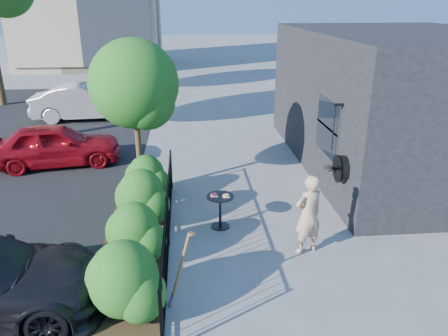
{
  "coord_description": "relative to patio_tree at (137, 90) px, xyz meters",
  "views": [
    {
      "loc": [
        -1.05,
        -8.02,
        4.8
      ],
      "look_at": [
        -0.22,
        1.29,
        1.2
      ],
      "focal_mm": 35.0,
      "sensor_mm": 36.0,
      "label": 1
    }
  ],
  "objects": [
    {
      "name": "patio_tree",
      "position": [
        0.0,
        0.0,
        0.0
      ],
      "size": [
        2.2,
        2.2,
        3.94
      ],
      "color": "#3F2B19",
      "rests_on": "ground"
    },
    {
      "name": "shop_building",
      "position": [
        7.73,
        1.74,
        -0.76
      ],
      "size": [
        6.22,
        9.0,
        4.0
      ],
      "color": "black",
      "rests_on": "ground"
    },
    {
      "name": "ground",
      "position": [
        2.24,
        -2.76,
        -2.76
      ],
      "size": [
        120.0,
        120.0,
        0.0
      ],
      "primitive_type": "plane",
      "color": "gray",
      "rests_on": "ground"
    },
    {
      "name": "shovel",
      "position": [
        0.98,
        -4.68,
        -2.15
      ],
      "size": [
        0.47,
        0.18,
        1.4
      ],
      "color": "brown",
      "rests_on": "ground"
    },
    {
      "name": "fence",
      "position": [
        0.74,
        -2.76,
        -2.2
      ],
      "size": [
        0.05,
        6.05,
        1.1
      ],
      "color": "black",
      "rests_on": "ground"
    },
    {
      "name": "woman",
      "position": [
        3.54,
        -3.23,
        -1.93
      ],
      "size": [
        0.71,
        0.6,
        1.67
      ],
      "primitive_type": "imported",
      "rotation": [
        0.0,
        0.0,
        3.52
      ],
      "color": "tan",
      "rests_on": "ground"
    },
    {
      "name": "cafe_table",
      "position": [
        1.88,
        -2.05,
        -2.23
      ],
      "size": [
        0.61,
        0.61,
        0.82
      ],
      "rotation": [
        0.0,
        0.0,
        -0.07
      ],
      "color": "black",
      "rests_on": "ground"
    },
    {
      "name": "car_silver",
      "position": [
        -2.98,
        8.02,
        -2.02
      ],
      "size": [
        4.61,
        1.81,
        1.5
      ],
      "primitive_type": "imported",
      "rotation": [
        0.0,
        0.0,
        1.62
      ],
      "color": "#B4B4B9",
      "rests_on": "ground"
    },
    {
      "name": "car_red",
      "position": [
        -2.86,
        2.38,
        -2.1
      ],
      "size": [
        4.09,
        2.21,
        1.32
      ],
      "primitive_type": "imported",
      "rotation": [
        0.0,
        0.0,
        1.74
      ],
      "color": "#AA0E1A",
      "rests_on": "ground"
    },
    {
      "name": "planting_bed",
      "position": [
        0.04,
        -2.76,
        -2.72
      ],
      "size": [
        1.3,
        6.0,
        0.08
      ],
      "primitive_type": "cube",
      "color": "#382616",
      "rests_on": "ground"
    },
    {
      "name": "shrubs",
      "position": [
        0.14,
        -2.66,
        -2.06
      ],
      "size": [
        1.1,
        5.6,
        1.24
      ],
      "color": "#155F1D",
      "rests_on": "ground"
    }
  ]
}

